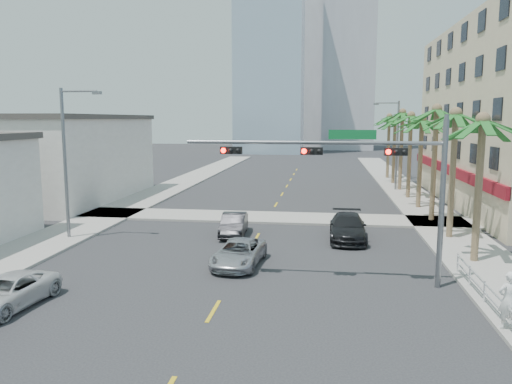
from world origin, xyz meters
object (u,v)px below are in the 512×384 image
at_px(car_lane_left, 234,224).
at_px(pedestrian, 508,300).
at_px(car_lane_right, 348,227).
at_px(traffic_signal_mast, 365,170).
at_px(car_lane_center, 239,253).
at_px(car_parked_far, 7,292).

xyz_separation_m(car_lane_left, pedestrian, (11.80, -12.88, 0.46)).
bearing_deg(car_lane_right, traffic_signal_mast, -87.46).
relative_size(traffic_signal_mast, pedestrian, 5.56).
bearing_deg(car_lane_left, pedestrian, -51.35).
height_order(traffic_signal_mast, car_lane_center, traffic_signal_mast).
distance_m(car_lane_center, car_lane_right, 8.31).
bearing_deg(traffic_signal_mast, car_lane_right, 91.98).
distance_m(car_lane_left, car_lane_right, 7.00).
xyz_separation_m(car_parked_far, car_lane_right, (13.41, 12.93, 0.15)).
distance_m(car_parked_far, pedestrian, 18.22).
bearing_deg(car_lane_left, car_lane_right, -5.55).
relative_size(car_parked_far, car_lane_left, 1.06).
distance_m(car_parked_far, car_lane_right, 18.63).
distance_m(car_lane_center, pedestrian, 12.25).
bearing_deg(pedestrian, traffic_signal_mast, -57.29).
bearing_deg(car_lane_right, car_lane_left, 178.85).
height_order(car_lane_center, car_lane_right, car_lane_right).
bearing_deg(pedestrian, car_parked_far, -12.00).
distance_m(car_lane_left, pedestrian, 17.47).
distance_m(traffic_signal_mast, pedestrian, 7.44).
xyz_separation_m(car_parked_far, car_lane_left, (6.41, 13.14, 0.07)).
bearing_deg(pedestrian, car_lane_center, -44.89).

